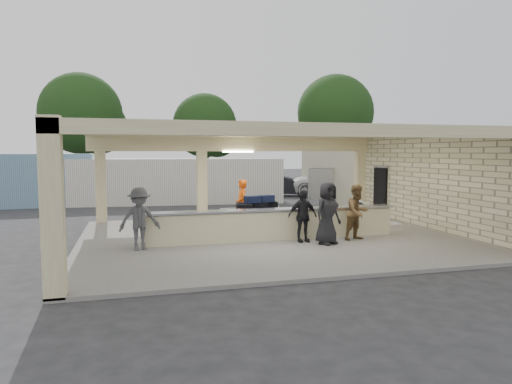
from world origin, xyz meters
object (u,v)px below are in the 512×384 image
object	(u,v)px
drum_fan	(357,212)
container_white	(179,181)
baggage_counter	(274,224)
luggage_cart	(256,214)
car_dark	(286,186)
car_white_a	(336,184)
passenger_d	(327,213)
passenger_c	(140,219)
baggage_handler	(242,205)
passenger_a	(357,212)
car_white_b	(385,183)
passenger_b	(303,216)

from	to	relation	value
drum_fan	container_white	distance (m)	11.69
baggage_counter	drum_fan	distance (m)	4.36
luggage_cart	car_dark	xyz separation A→B (m)	(5.75, 13.55, -0.15)
car_white_a	car_dark	world-z (taller)	car_white_a
baggage_counter	passenger_d	size ratio (longest dim) A/B	4.37
passenger_c	car_dark	world-z (taller)	passenger_c
passenger_c	container_white	distance (m)	12.81
baggage_handler	passenger_a	xyz separation A→B (m)	(3.07, -2.80, -0.02)
car_white_a	container_white	xyz separation A→B (m)	(-10.45, -1.70, 0.45)
luggage_cart	car_white_a	xyz separation A→B (m)	(8.99, 12.70, 0.01)
passenger_a	car_white_b	size ratio (longest dim) A/B	0.39
passenger_b	container_white	xyz separation A→B (m)	(-2.50, 12.70, 0.34)
drum_fan	car_white_b	size ratio (longest dim) A/B	0.22
passenger_c	container_white	bearing A→B (deg)	68.32
passenger_b	baggage_handler	bearing A→B (deg)	112.73
passenger_b	car_dark	bearing A→B (deg)	69.74
baggage_counter	passenger_c	distance (m)	4.19
passenger_a	passenger_b	distance (m)	1.79
car_dark	passenger_b	bearing A→B (deg)	-171.14
luggage_cart	passenger_b	bearing A→B (deg)	-65.48
car_white_a	car_white_b	size ratio (longest dim) A/B	1.26
baggage_counter	car_white_b	distance (m)	19.58
passenger_d	car_white_b	bearing A→B (deg)	30.79
passenger_b	car_white_a	size ratio (longest dim) A/B	0.29
baggage_counter	luggage_cart	xyz separation A→B (m)	(-0.31, 1.09, 0.21)
car_white_b	container_white	distance (m)	14.91
baggage_counter	drum_fan	bearing A→B (deg)	25.82
baggage_counter	baggage_handler	bearing A→B (deg)	105.46
passenger_c	passenger_d	bearing A→B (deg)	-17.37
passenger_a	car_white_a	size ratio (longest dim) A/B	0.31
drum_fan	passenger_c	bearing A→B (deg)	-134.26
luggage_cart	baggage_handler	size ratio (longest dim) A/B	1.31
luggage_cart	passenger_d	bearing A→B (deg)	-59.91
baggage_counter	passenger_c	size ratio (longest dim) A/B	4.62
passenger_d	car_white_a	size ratio (longest dim) A/B	0.33
drum_fan	car_white_a	distance (m)	12.80
passenger_b	passenger_d	size ratio (longest dim) A/B	0.86
baggage_handler	container_white	size ratio (longest dim) A/B	0.16
container_white	car_dark	bearing A→B (deg)	24.60
passenger_d	passenger_a	bearing A→B (deg)	-6.74
luggage_cart	passenger_c	world-z (taller)	passenger_c
baggage_counter	container_white	bearing A→B (deg)	98.37
passenger_d	container_white	world-z (taller)	container_white
drum_fan	passenger_b	size ratio (longest dim) A/B	0.59
passenger_a	container_white	world-z (taller)	container_white
baggage_counter	car_white_b	world-z (taller)	car_white_b
passenger_a	passenger_d	bearing A→B (deg)	179.89
baggage_counter	passenger_d	xyz separation A→B (m)	(1.33, -1.10, 0.45)
passenger_a	passenger_c	distance (m)	6.65
car_white_a	car_dark	size ratio (longest dim) A/B	1.46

